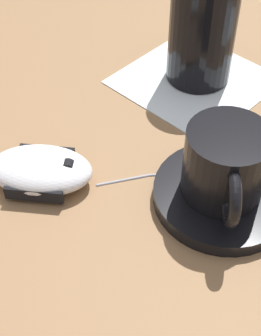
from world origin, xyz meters
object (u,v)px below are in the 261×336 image
(saucer, at_px, (223,195))
(computer_mouse, at_px, (41,170))
(coffee_cup, at_px, (226,165))
(drinking_glass, at_px, (202,32))

(saucer, distance_m, computer_mouse, 0.17)
(coffee_cup, distance_m, drinking_glass, 0.19)
(saucer, bearing_deg, coffee_cup, 52.74)
(saucer, bearing_deg, drinking_glass, -58.04)
(saucer, xyz_separation_m, coffee_cup, (0.00, 0.00, 0.04))
(saucer, relative_size, coffee_cup, 1.31)
(saucer, height_order, coffee_cup, coffee_cup)
(coffee_cup, height_order, drinking_glass, drinking_glass)
(drinking_glass, bearing_deg, coffee_cup, 121.13)
(computer_mouse, distance_m, drinking_glass, 0.24)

